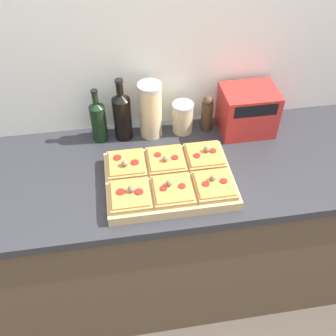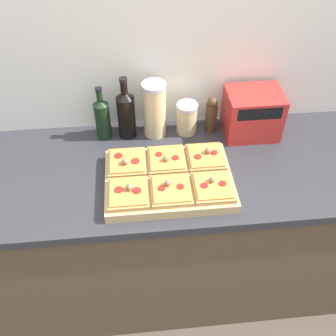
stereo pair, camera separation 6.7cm
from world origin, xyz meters
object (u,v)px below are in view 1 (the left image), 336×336
Objects in this scene: cutting_board at (169,180)px; grain_jar_tall at (150,110)px; toaster_oven at (247,111)px; pepper_mill at (207,113)px; grain_jar_short at (183,117)px; olive_oil_bottle at (98,120)px; wine_bottle at (122,115)px.

cutting_board is 0.36m from grain_jar_tall.
cutting_board is 1.92× the size of grain_jar_tall.
pepper_mill is at bearing 168.63° from toaster_oven.
cutting_board is 0.36m from grain_jar_short.
olive_oil_bottle is at bearing 176.93° from toaster_oven.
wine_bottle is at bearing 180.00° from grain_jar_tall.
wine_bottle reaches higher than grain_jar_short.
grain_jar_tall is at bearing -180.00° from pepper_mill.
toaster_oven is (0.30, -0.04, 0.03)m from grain_jar_short.
grain_jar_tall is 0.27m from pepper_mill.
cutting_board is at bearing -51.70° from olive_oil_bottle.
wine_bottle reaches higher than grain_jar_tall.
olive_oil_bottle reaches higher than toaster_oven.
cutting_board is at bearing -64.81° from wine_bottle.
toaster_oven is at bearing -3.64° from wine_bottle.
cutting_board is at bearing -84.57° from grain_jar_tall.
olive_oil_bottle is at bearing -180.00° from pepper_mill.
grain_jar_tall is 0.45m from toaster_oven.
cutting_board is 1.96× the size of olive_oil_bottle.
grain_jar_tall reaches higher than toaster_oven.
olive_oil_bottle is 0.97× the size of toaster_oven.
wine_bottle is at bearing 0.00° from olive_oil_bottle.
grain_jar_tall reaches higher than grain_jar_short.
cutting_board is 0.41m from pepper_mill.
olive_oil_bottle reaches higher than grain_jar_short.
wine_bottle is 1.12× the size of toaster_oven.
toaster_oven is (0.18, -0.04, 0.02)m from pepper_mill.
olive_oil_bottle is (-0.27, 0.34, 0.09)m from cutting_board.
cutting_board is 0.44m from olive_oil_bottle.
pepper_mill is (0.39, 0.00, -0.04)m from wine_bottle.
cutting_board is at bearing -124.51° from pepper_mill.
grain_jar_short reaches higher than cutting_board.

